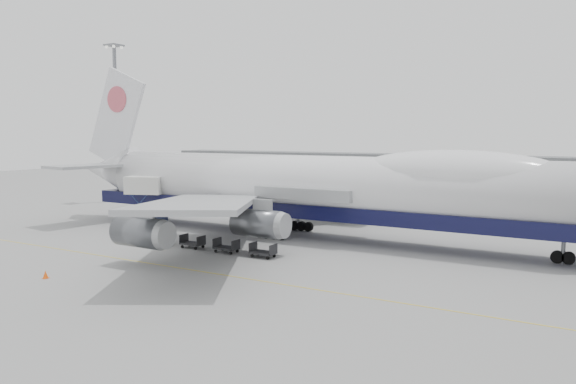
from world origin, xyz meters
The scene contains 12 objects.
ground centered at (0.00, 0.00, 0.00)m, with size 260.00×260.00×0.00m, color gray.
apron_line centered at (0.00, -6.00, 0.01)m, with size 60.00×0.15×0.01m, color gold.
hangar centered at (-10.00, 70.00, 3.50)m, with size 110.00×8.00×7.00m, color slate.
floodlight_mast centered at (-42.00, 24.00, 14.27)m, with size 2.40×2.40×25.43m.
airliner centered at (0.64, 12.00, 5.62)m, with size 67.00×55.30×19.98m.
catering_truck centered at (-20.68, 8.52, 3.43)m, with size 5.30×4.44×6.06m.
traffic_cone centered at (-9.45, -13.83, 0.30)m, with size 0.43×0.43×0.63m.
dolly_0 centered at (-15.35, 0.97, 0.53)m, with size 2.30×1.35×1.30m.
dolly_1 centered at (-11.21, 0.97, 0.53)m, with size 2.30×1.35×1.30m.
dolly_2 centered at (-7.08, 0.97, 0.53)m, with size 2.30×1.35×1.30m.
dolly_3 centered at (-2.94, 0.97, 0.53)m, with size 2.30×1.35×1.30m.
dolly_4 centered at (1.19, 0.97, 0.53)m, with size 2.30×1.35×1.30m.
Camera 1 is at (28.49, -41.23, 11.28)m, focal length 35.00 mm.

